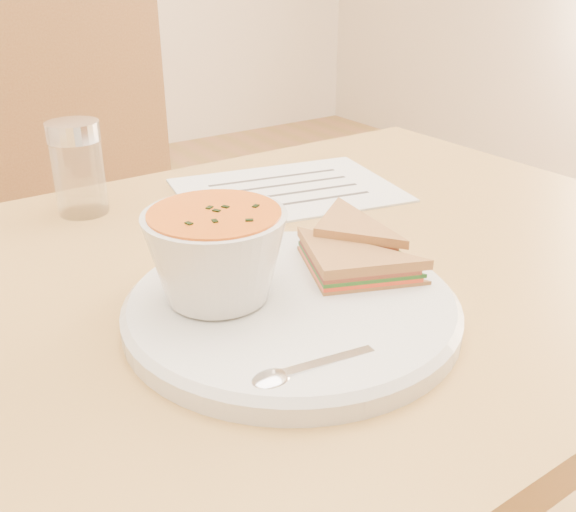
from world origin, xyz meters
TOP-DOWN VIEW (x-y plane):
  - chair_far at (0.06, 0.64)m, footprint 0.49×0.49m
  - plate at (-0.06, -0.10)m, footprint 0.36×0.36m
  - soup_bowl at (-0.11, -0.07)m, footprint 0.13×0.13m
  - sandwich_half_a at (-0.04, -0.12)m, footprint 0.13×0.13m
  - sandwich_half_b at (0.00, -0.06)m, footprint 0.13×0.13m
  - spoon at (-0.09, -0.20)m, footprint 0.16×0.05m
  - paper_menu at (0.13, 0.17)m, footprint 0.33×0.27m
  - condiment_shaker at (-0.12, 0.25)m, footprint 0.08×0.08m

SIDE VIEW (x-z plane):
  - chair_far at x=0.06m, z-range 0.00..1.00m
  - paper_menu at x=0.13m, z-range 0.75..0.75m
  - plate at x=-0.06m, z-range 0.75..0.77m
  - spoon at x=-0.09m, z-range 0.77..0.78m
  - sandwich_half_a at x=-0.04m, z-range 0.77..0.80m
  - sandwich_half_b at x=0.00m, z-range 0.78..0.81m
  - condiment_shaker at x=-0.12m, z-range 0.75..0.86m
  - soup_bowl at x=-0.11m, z-range 0.77..0.85m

